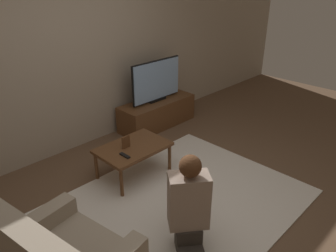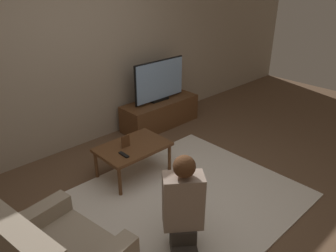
# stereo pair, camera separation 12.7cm
# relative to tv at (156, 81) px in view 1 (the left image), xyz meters

# --- Properties ---
(ground_plane) EXTENTS (10.00, 10.00, 0.00)m
(ground_plane) POSITION_rel_tv_xyz_m (-1.24, -1.60, -0.74)
(ground_plane) COLOR brown
(wall_back) EXTENTS (10.00, 0.06, 2.60)m
(wall_back) POSITION_rel_tv_xyz_m (-1.24, 0.33, 0.56)
(wall_back) COLOR tan
(wall_back) RESTS_ON ground_plane
(rug) EXTENTS (2.68, 2.01, 0.02)m
(rug) POSITION_rel_tv_xyz_m (-1.24, -1.60, -0.73)
(rug) COLOR silver
(rug) RESTS_ON ground_plane
(tv_stand) EXTENTS (1.27, 0.46, 0.42)m
(tv_stand) POSITION_rel_tv_xyz_m (0.00, -0.00, -0.53)
(tv_stand) COLOR brown
(tv_stand) RESTS_ON ground_plane
(tv) EXTENTS (0.94, 0.08, 0.64)m
(tv) POSITION_rel_tv_xyz_m (0.00, 0.00, 0.00)
(tv) COLOR black
(tv) RESTS_ON tv_stand
(coffee_table) EXTENTS (0.82, 0.55, 0.40)m
(coffee_table) POSITION_rel_tv_xyz_m (-1.18, -0.83, -0.39)
(coffee_table) COLOR brown
(coffee_table) RESTS_ON ground_plane
(person_kneeling) EXTENTS (0.66, 0.76, 0.94)m
(person_kneeling) POSITION_rel_tv_xyz_m (-1.59, -2.07, -0.27)
(person_kneeling) COLOR #332D28
(person_kneeling) RESTS_ON rug
(picture_frame) EXTENTS (0.11, 0.01, 0.15)m
(picture_frame) POSITION_rel_tv_xyz_m (-1.26, -0.81, -0.27)
(picture_frame) COLOR brown
(picture_frame) RESTS_ON coffee_table
(remote) EXTENTS (0.04, 0.15, 0.02)m
(remote) POSITION_rel_tv_xyz_m (-1.39, -0.95, -0.34)
(remote) COLOR black
(remote) RESTS_ON coffee_table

